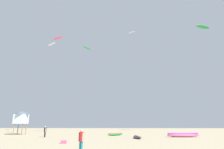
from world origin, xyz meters
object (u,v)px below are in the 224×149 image
at_px(kite_aloft_3, 58,38).
at_px(kite_grounded_far, 137,137).
at_px(kite_grounded_near, 115,134).
at_px(lifeguard_tower, 21,117).
at_px(kite_aloft_0, 203,27).
at_px(kite_aloft_2, 131,32).
at_px(cooler_box, 64,142).
at_px(person_foreground, 81,139).
at_px(person_midground, 45,131).
at_px(kite_aloft_1, 87,48).
at_px(kite_aloft_4, 51,44).
at_px(kite_grounded_mid, 183,135).

bearing_deg(kite_aloft_3, kite_grounded_far, -18.64).
bearing_deg(kite_grounded_far, kite_grounded_near, 117.62).
xyz_separation_m(lifeguard_tower, kite_aloft_0, (38.40, 7.04, 21.49)).
bearing_deg(kite_aloft_2, cooler_box, -108.62).
distance_m(person_foreground, kite_aloft_2, 46.02).
xyz_separation_m(person_midground, kite_aloft_3, (0.00, 2.79, 16.44)).
distance_m(person_foreground, kite_grounded_near, 19.00).
xyz_separation_m(person_midground, cooler_box, (5.13, -8.39, -0.78)).
xyz_separation_m(lifeguard_tower, kite_aloft_2, (21.89, 16.40, 24.82)).
bearing_deg(kite_aloft_1, kite_grounded_near, -36.22).
xyz_separation_m(kite_aloft_1, kite_aloft_3, (-4.53, -5.69, -0.35)).
bearing_deg(person_midground, person_foreground, -97.17).
relative_size(person_midground, kite_aloft_2, 0.63).
relative_size(person_midground, cooler_box, 2.88).
bearing_deg(kite_aloft_2, person_foreground, -101.12).
height_order(cooler_box, kite_aloft_2, kite_aloft_2).
relative_size(person_foreground, kite_aloft_3, 0.72).
relative_size(person_midground, kite_aloft_4, 0.58).
bearing_deg(person_foreground, kite_aloft_3, 73.66).
distance_m(kite_grounded_near, kite_aloft_2, 33.28).
distance_m(kite_grounded_near, kite_grounded_far, 6.59).
height_order(person_foreground, kite_aloft_4, kite_aloft_4).
bearing_deg(lifeguard_tower, person_foreground, -54.08).
distance_m(cooler_box, kite_aloft_0, 41.77).
height_order(kite_grounded_far, kite_aloft_0, kite_aloft_0).
relative_size(kite_aloft_1, kite_aloft_2, 1.05).
bearing_deg(kite_aloft_3, kite_aloft_4, 115.16).
bearing_deg(person_foreground, kite_aloft_2, 37.79).
xyz_separation_m(kite_aloft_2, kite_aloft_4, (-20.57, -7.89, -6.93)).
distance_m(lifeguard_tower, kite_aloft_4, 19.85).
xyz_separation_m(person_foreground, kite_aloft_0, (23.71, 27.31, 23.53)).
bearing_deg(kite_grounded_near, person_midground, -159.26).
height_order(person_foreground, kite_aloft_2, kite_aloft_2).
height_order(lifeguard_tower, cooler_box, lifeguard_tower).
distance_m(kite_grounded_mid, cooler_box, 18.36).
bearing_deg(kite_grounded_far, kite_aloft_2, 86.03).
xyz_separation_m(kite_grounded_near, kite_aloft_0, (21.21, 8.49, 24.37)).
xyz_separation_m(person_foreground, cooler_box, (-2.98, 6.41, -0.85)).
bearing_deg(kite_grounded_near, lifeguard_tower, 175.17).
bearing_deg(kite_grounded_near, kite_grounded_mid, -16.78).
relative_size(kite_grounded_near, lifeguard_tower, 0.72).
bearing_deg(cooler_box, kite_aloft_3, 114.61).
bearing_deg(kite_aloft_3, kite_aloft_2, 51.24).
relative_size(kite_grounded_far, cooler_box, 5.88).
bearing_deg(kite_grounded_far, kite_aloft_0, 38.29).
distance_m(kite_aloft_1, kite_aloft_4, 11.68).
distance_m(cooler_box, kite_aloft_2, 42.28).
height_order(person_foreground, person_midground, person_foreground).
bearing_deg(kite_aloft_2, person_midground, -125.01).
relative_size(lifeguard_tower, cooler_box, 7.41).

